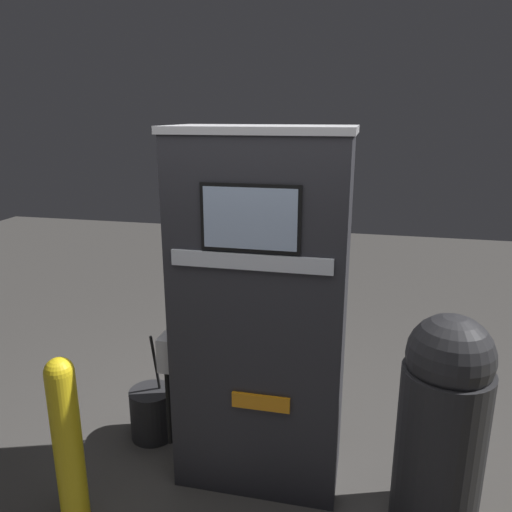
# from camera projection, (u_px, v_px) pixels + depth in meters

# --- Properties ---
(ground_plane) EXTENTS (14.00, 14.00, 0.00)m
(ground_plane) POSITION_uv_depth(u_px,v_px,m) (251.00, 498.00, 2.94)
(ground_plane) COLOR #423F3D
(gas_pump) EXTENTS (1.07, 0.54, 2.13)m
(gas_pump) POSITION_uv_depth(u_px,v_px,m) (260.00, 314.00, 2.89)
(gas_pump) COLOR #28282D
(gas_pump) RESTS_ON ground_plane
(safety_bollard) EXTENTS (0.15, 0.15, 0.99)m
(safety_bollard) POSITION_uv_depth(u_px,v_px,m) (67.00, 438.00, 2.65)
(safety_bollard) COLOR yellow
(safety_bollard) RESTS_ON ground_plane
(trash_bin) EXTENTS (0.46, 0.46, 1.23)m
(trash_bin) POSITION_uv_depth(u_px,v_px,m) (442.00, 422.00, 2.62)
(trash_bin) COLOR #232326
(trash_bin) RESTS_ON ground_plane
(squeegee_bucket) EXTENTS (0.30, 0.30, 0.79)m
(squeegee_bucket) POSITION_uv_depth(u_px,v_px,m) (152.00, 413.00, 3.47)
(squeegee_bucket) COLOR #262628
(squeegee_bucket) RESTS_ON ground_plane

